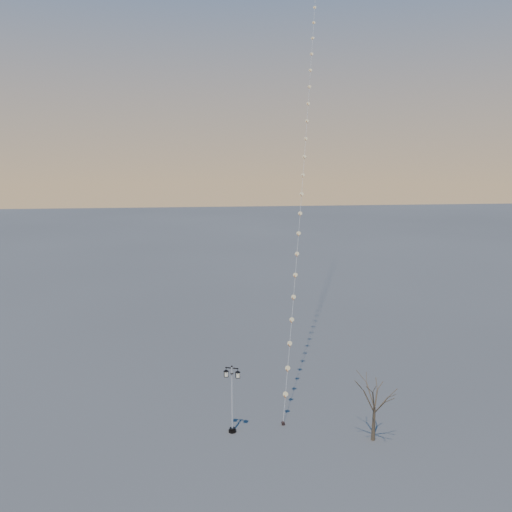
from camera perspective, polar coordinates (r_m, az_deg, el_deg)
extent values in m
plane|color=#4E4E4E|center=(33.42, 3.46, -19.67)|extent=(300.00, 300.00, 0.00)
cylinder|color=black|center=(34.31, -2.61, -18.64)|extent=(0.49, 0.49, 0.14)
cylinder|color=black|center=(34.25, -2.61, -18.45)|extent=(0.35, 0.35, 0.12)
cylinder|color=silver|center=(33.26, -2.64, -15.26)|extent=(0.11, 0.11, 4.12)
cylinder|color=black|center=(32.60, -2.67, -12.77)|extent=(0.18, 0.18, 0.05)
cube|color=black|center=(32.46, -2.67, -12.21)|extent=(0.80, 0.32, 0.05)
sphere|color=black|center=(32.42, -2.67, -12.03)|extent=(0.12, 0.12, 0.12)
pyramid|color=black|center=(32.60, -3.31, -12.36)|extent=(0.39, 0.39, 0.12)
cube|color=beige|center=(32.71, -3.30, -12.79)|extent=(0.23, 0.23, 0.30)
cube|color=black|center=(32.78, -3.30, -13.06)|extent=(0.26, 0.26, 0.04)
pyramid|color=black|center=(32.42, -2.03, -12.48)|extent=(0.39, 0.39, 0.12)
cube|color=beige|center=(32.53, -2.02, -12.92)|extent=(0.23, 0.23, 0.30)
cube|color=black|center=(32.60, -2.02, -13.19)|extent=(0.26, 0.26, 0.04)
cone|color=brown|center=(33.73, 12.81, -17.50)|extent=(0.26, 0.26, 2.19)
cylinder|color=black|center=(35.07, 3.00, -17.88)|extent=(0.22, 0.22, 0.22)
cylinder|color=black|center=(35.05, 3.00, -17.84)|extent=(0.03, 0.03, 0.27)
cone|color=orange|center=(49.99, 5.75, 18.11)|extent=(0.09, 0.09, 0.31)
cylinder|color=white|center=(34.81, 3.01, -17.09)|extent=(0.02, 0.02, 0.88)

